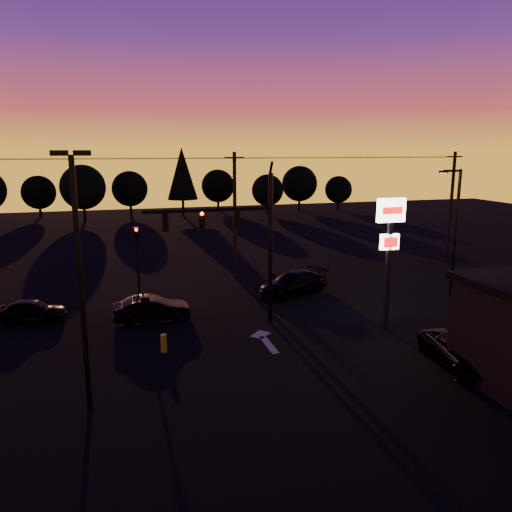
{
  "coord_description": "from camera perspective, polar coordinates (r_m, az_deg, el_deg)",
  "views": [
    {
      "loc": [
        -6.25,
        -20.41,
        9.17
      ],
      "look_at": [
        1.0,
        5.0,
        3.5
      ],
      "focal_mm": 35.0,
      "sensor_mm": 36.0,
      "label": 1
    }
  ],
  "objects": [
    {
      "name": "power_wires",
      "position": [
        35.39,
        -2.49,
        11.12
      ],
      "size": [
        36.0,
        1.22,
        0.07
      ],
      "color": "black",
      "rests_on": "ground"
    },
    {
      "name": "tree_6",
      "position": [
        71.87,
        1.33,
        7.52
      ],
      "size": [
        4.54,
        4.54,
        5.71
      ],
      "color": "black",
      "rests_on": "ground"
    },
    {
      "name": "suv_parked",
      "position": [
        23.54,
        22.51,
        -10.08
      ],
      "size": [
        2.78,
        4.94,
        1.3
      ],
      "primitive_type": "imported",
      "rotation": [
        0.0,
        0.0,
        -0.14
      ],
      "color": "black",
      "rests_on": "ground"
    },
    {
      "name": "utility_pole_1",
      "position": [
        35.68,
        -2.43,
        4.73
      ],
      "size": [
        1.4,
        0.26,
        9.0
      ],
      "color": "black",
      "rests_on": "ground"
    },
    {
      "name": "traffic_signal_mast",
      "position": [
        25.52,
        -1.75,
        2.56
      ],
      "size": [
        6.79,
        0.52,
        8.58
      ],
      "color": "black",
      "rests_on": "ground"
    },
    {
      "name": "bollard",
      "position": [
        23.68,
        -10.49,
        -9.78
      ],
      "size": [
        0.28,
        0.28,
        0.85
      ],
      "primitive_type": "cylinder",
      "color": "#A99818",
      "rests_on": "ground"
    },
    {
      "name": "pylon_sign",
      "position": [
        25.96,
        15.04,
        2.26
      ],
      "size": [
        1.5,
        0.28,
        6.8
      ],
      "color": "black",
      "rests_on": "ground"
    },
    {
      "name": "tree_8",
      "position": [
        78.1,
        9.4,
        7.5
      ],
      "size": [
        4.12,
        4.12,
        5.19
      ],
      "color": "black",
      "rests_on": "ground"
    },
    {
      "name": "utility_pole_2",
      "position": [
        43.52,
        21.38,
        5.24
      ],
      "size": [
        1.4,
        0.26,
        9.0
      ],
      "color": "black",
      "rests_on": "ground"
    },
    {
      "name": "tree_7",
      "position": [
        76.61,
        5.0,
        8.23
      ],
      "size": [
        5.36,
        5.36,
        6.74
      ],
      "color": "black",
      "rests_on": "ground"
    },
    {
      "name": "tree_1",
      "position": [
        74.28,
        -23.59,
        6.67
      ],
      "size": [
        4.54,
        4.54,
        5.71
      ],
      "color": "black",
      "rests_on": "ground"
    },
    {
      "name": "ground",
      "position": [
        23.23,
        1.03,
        -11.14
      ],
      "size": [
        120.0,
        120.0,
        0.0
      ],
      "primitive_type": "plane",
      "color": "black",
      "rests_on": "ground"
    },
    {
      "name": "tree_4",
      "position": [
        70.1,
        -8.44,
        9.32
      ],
      "size": [
        4.18,
        4.18,
        9.5
      ],
      "color": "black",
      "rests_on": "ground"
    },
    {
      "name": "tree_3",
      "position": [
        72.65,
        -14.23,
        7.46
      ],
      "size": [
        4.95,
        4.95,
        6.22
      ],
      "color": "black",
      "rests_on": "ground"
    },
    {
      "name": "car_mid",
      "position": [
        27.82,
        -11.82,
        -5.94
      ],
      "size": [
        4.13,
        1.51,
        1.35
      ],
      "primitive_type": "imported",
      "rotation": [
        0.0,
        0.0,
        1.55
      ],
      "color": "black",
      "rests_on": "ground"
    },
    {
      "name": "tree_2",
      "position": [
        68.68,
        -19.19,
        7.43
      ],
      "size": [
        5.77,
        5.78,
        7.26
      ],
      "color": "black",
      "rests_on": "ground"
    },
    {
      "name": "tree_5",
      "position": [
        76.15,
        -4.38,
        7.98
      ],
      "size": [
        4.95,
        4.95,
        6.22
      ],
      "color": "black",
      "rests_on": "ground"
    },
    {
      "name": "streetlight",
      "position": [
        33.17,
        21.75,
        3.01
      ],
      "size": [
        1.55,
        0.35,
        8.0
      ],
      "color": "black",
      "rests_on": "ground"
    },
    {
      "name": "car_left",
      "position": [
        29.78,
        -24.31,
        -5.7
      ],
      "size": [
        3.77,
        1.93,
        1.23
      ],
      "primitive_type": "imported",
      "rotation": [
        0.0,
        0.0,
        1.43
      ],
      "color": "black",
      "rests_on": "ground"
    },
    {
      "name": "secondary_signal",
      "position": [
        32.54,
        -13.42,
        0.6
      ],
      "size": [
        0.3,
        0.31,
        4.35
      ],
      "color": "black",
      "rests_on": "ground"
    },
    {
      "name": "car_right",
      "position": [
        32.27,
        4.28,
        -3.11
      ],
      "size": [
        5.35,
        3.86,
        1.44
      ],
      "primitive_type": "imported",
      "rotation": [
        0.0,
        0.0,
        -1.15
      ],
      "color": "black",
      "rests_on": "ground"
    },
    {
      "name": "parking_lot_light",
      "position": [
        17.89,
        -19.53,
        -1.19
      ],
      "size": [
        1.25,
        0.3,
        9.14
      ],
      "color": "black",
      "rests_on": "ground"
    },
    {
      "name": "lane_arrow",
      "position": [
        24.84,
        1.02,
        -9.54
      ],
      "size": [
        1.2,
        3.1,
        0.01
      ],
      "color": "beige",
      "rests_on": "ground"
    }
  ]
}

